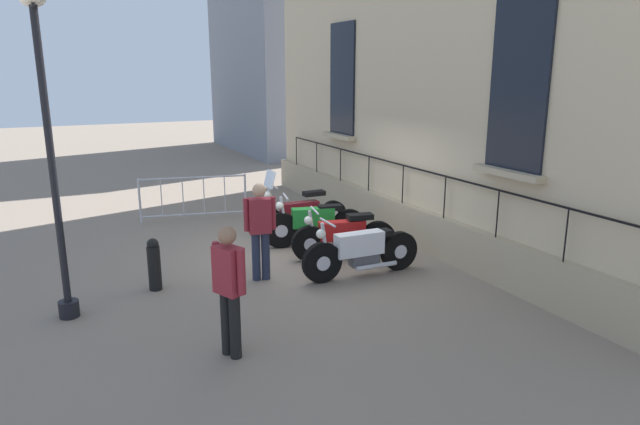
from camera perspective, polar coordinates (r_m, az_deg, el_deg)
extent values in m
plane|color=gray|center=(10.78, -1.06, -4.25)|extent=(60.00, 60.00, 0.00)
cube|color=#C6B28E|center=(11.53, 10.78, 18.02)|extent=(0.60, 12.77, 8.45)
cube|color=tan|center=(11.68, 8.42, -0.92)|extent=(0.20, 12.77, 0.79)
cube|color=black|center=(9.16, 19.54, 12.15)|extent=(0.06, 1.15, 2.59)
cube|color=tan|center=(9.23, 18.50, 3.82)|extent=(0.24, 1.35, 0.10)
cube|color=black|center=(13.71, 2.29, 13.36)|extent=(0.06, 1.15, 2.59)
cube|color=tan|center=(13.76, 1.94, 7.76)|extent=(0.24, 1.35, 0.10)
cube|color=black|center=(11.41, 8.46, 4.76)|extent=(0.03, 10.73, 0.03)
cylinder|color=black|center=(16.13, -2.42, 6.25)|extent=(0.02, 0.02, 0.78)
cylinder|color=black|center=(14.92, -0.34, 5.61)|extent=(0.02, 0.02, 0.78)
cylinder|color=black|center=(13.74, 2.09, 4.85)|extent=(0.02, 0.02, 0.78)
cylinder|color=black|center=(12.59, 4.96, 3.94)|extent=(0.02, 0.02, 0.78)
cylinder|color=black|center=(11.48, 8.39, 2.84)|extent=(0.02, 0.02, 0.78)
cylinder|color=black|center=(10.43, 12.53, 1.50)|extent=(0.02, 0.02, 0.78)
cylinder|color=black|center=(9.45, 17.55, -0.14)|extent=(0.02, 0.02, 0.78)
cylinder|color=black|center=(8.56, 23.67, -2.14)|extent=(0.02, 0.02, 0.78)
cylinder|color=black|center=(11.87, -5.20, -0.99)|extent=(0.62, 0.11, 0.62)
cylinder|color=silver|center=(11.87, -5.20, -0.99)|extent=(0.22, 0.13, 0.22)
cylinder|color=black|center=(12.47, 1.32, -0.19)|extent=(0.62, 0.11, 0.62)
cylinder|color=silver|center=(12.47, 1.32, -0.19)|extent=(0.22, 0.13, 0.22)
cube|color=maroon|center=(12.08, -2.08, 0.32)|extent=(0.84, 0.24, 0.33)
cube|color=#4C4C51|center=(12.18, -1.64, -0.70)|extent=(0.51, 0.20, 0.22)
cube|color=black|center=(12.15, -0.61, 1.96)|extent=(0.47, 0.22, 0.10)
cylinder|color=silver|center=(11.80, -5.01, 0.84)|extent=(0.16, 0.06, 0.78)
cylinder|color=silver|center=(11.73, -4.83, 2.69)|extent=(0.04, 0.53, 0.04)
sphere|color=white|center=(11.73, -5.35, 1.78)|extent=(0.16, 0.16, 0.16)
cylinder|color=silver|center=(12.16, -0.69, -1.25)|extent=(0.76, 0.08, 0.08)
cube|color=silver|center=(11.68, -5.12, 3.39)|extent=(0.12, 0.44, 0.36)
cylinder|color=black|center=(11.09, -3.96, -1.83)|extent=(0.72, 0.27, 0.71)
cylinder|color=silver|center=(11.09, -3.96, -1.83)|extent=(0.27, 0.18, 0.25)
cylinder|color=black|center=(11.36, 2.95, -1.42)|extent=(0.72, 0.27, 0.71)
cylinder|color=silver|center=(11.36, 2.95, -1.42)|extent=(0.27, 0.18, 0.25)
cube|color=#1E842D|center=(11.13, -0.72, -0.50)|extent=(0.87, 0.44, 0.38)
cube|color=#4C4C51|center=(11.22, -0.21, -1.79)|extent=(0.53, 0.31, 0.25)
cube|color=black|center=(11.16, 1.01, 0.51)|extent=(0.51, 0.32, 0.10)
cylinder|color=silver|center=(11.01, -3.73, -0.10)|extent=(0.17, 0.10, 0.69)
cylinder|color=silver|center=(10.93, -3.50, 1.64)|extent=(0.16, 0.53, 0.04)
sphere|color=white|center=(10.96, -4.11, 0.70)|extent=(0.16, 0.16, 0.16)
cylinder|color=silver|center=(11.17, 0.73, -2.54)|extent=(0.75, 0.26, 0.08)
cylinder|color=black|center=(10.31, -1.07, -3.17)|extent=(0.68, 0.26, 0.67)
cylinder|color=silver|center=(10.31, -1.07, -3.17)|extent=(0.26, 0.19, 0.23)
cylinder|color=black|center=(10.67, 5.89, -2.64)|extent=(0.68, 0.26, 0.67)
cylinder|color=silver|center=(10.67, 5.89, -2.64)|extent=(0.26, 0.19, 0.23)
cube|color=red|center=(10.40, 2.22, -1.81)|extent=(0.89, 0.42, 0.35)
cube|color=#4C4C51|center=(10.50, 2.73, -3.06)|extent=(0.54, 0.30, 0.23)
cube|color=black|center=(10.43, 4.08, -0.41)|extent=(0.52, 0.32, 0.10)
cylinder|color=silver|center=(10.23, -0.80, -1.49)|extent=(0.17, 0.09, 0.63)
cylinder|color=silver|center=(10.16, -0.54, 0.22)|extent=(0.15, 0.55, 0.04)
sphere|color=white|center=(10.18, -1.19, -0.81)|extent=(0.16, 0.16, 0.16)
cylinder|color=silver|center=(10.45, 3.80, -3.82)|extent=(0.77, 0.24, 0.08)
cylinder|color=black|center=(9.28, 0.21, -5.09)|extent=(0.69, 0.13, 0.69)
cylinder|color=silver|center=(9.28, 0.21, -5.09)|extent=(0.25, 0.14, 0.24)
cylinder|color=black|center=(9.96, 8.00, -3.87)|extent=(0.69, 0.13, 0.69)
cylinder|color=silver|center=(9.96, 8.00, -3.87)|extent=(0.25, 0.14, 0.24)
cube|color=silver|center=(9.50, 4.01, -3.18)|extent=(0.86, 0.27, 0.39)
cube|color=#4C4C51|center=(9.63, 4.50, -4.63)|extent=(0.52, 0.21, 0.24)
cube|color=black|center=(9.63, 5.85, -2.11)|extent=(0.48, 0.24, 0.10)
cylinder|color=silver|center=(9.20, 0.49, -3.07)|extent=(0.16, 0.06, 0.68)
cylinder|color=silver|center=(9.12, 0.78, -1.01)|extent=(0.05, 0.55, 0.04)
sphere|color=white|center=(9.12, 0.10, -2.18)|extent=(0.16, 0.16, 0.16)
cylinder|color=silver|center=(9.64, 5.74, -5.41)|extent=(0.77, 0.10, 0.08)
cylinder|color=black|center=(8.87, -24.10, -8.90)|extent=(0.28, 0.28, 0.24)
cylinder|color=black|center=(8.33, -25.52, 4.23)|extent=(0.10, 0.10, 4.34)
cylinder|color=black|center=(8.44, -27.07, 18.01)|extent=(0.04, 0.35, 0.04)
cylinder|color=black|center=(8.10, -27.09, 18.24)|extent=(0.04, 0.35, 0.04)
cylinder|color=#B7B7BF|center=(13.44, -7.58, 1.68)|extent=(0.05, 0.05, 1.05)
cylinder|color=#B7B7BF|center=(13.42, -17.81, 1.09)|extent=(0.05, 0.05, 1.05)
cylinder|color=#B7B7BF|center=(13.28, -12.80, 3.47)|extent=(2.35, 0.55, 0.04)
cylinder|color=#B7B7BF|center=(13.46, -12.60, -0.16)|extent=(2.35, 0.55, 0.04)
cylinder|color=#B7B7BF|center=(13.39, -9.63, 1.88)|extent=(0.02, 0.02, 0.87)
cylinder|color=#B7B7BF|center=(13.36, -11.68, 1.76)|extent=(0.02, 0.02, 0.87)
cylinder|color=#B7B7BF|center=(13.36, -13.73, 1.65)|extent=(0.02, 0.02, 0.87)
cylinder|color=#B7B7BF|center=(13.37, -15.79, 1.53)|extent=(0.02, 0.02, 0.87)
cylinder|color=black|center=(9.36, -16.44, -5.44)|extent=(0.21, 0.21, 0.72)
sphere|color=black|center=(9.24, -16.61, -3.09)|extent=(0.19, 0.19, 0.19)
cylinder|color=#23283D|center=(9.43, -6.50, -4.46)|extent=(0.14, 0.14, 0.82)
cylinder|color=#23283D|center=(9.45, -5.53, -4.39)|extent=(0.14, 0.14, 0.82)
cube|color=maroon|center=(9.24, -6.13, -0.32)|extent=(0.40, 0.29, 0.58)
sphere|color=tan|center=(9.14, -6.20, 2.29)|extent=(0.22, 0.22, 0.22)
cylinder|color=maroon|center=(9.21, -7.49, -0.23)|extent=(0.09, 0.09, 0.55)
cylinder|color=maroon|center=(9.27, -4.79, -0.07)|extent=(0.09, 0.09, 0.55)
cylinder|color=black|center=(7.01, -8.60, -11.35)|extent=(0.14, 0.14, 0.82)
cylinder|color=black|center=(7.12, -9.46, -10.96)|extent=(0.14, 0.14, 0.82)
cube|color=maroon|center=(6.79, -9.27, -5.79)|extent=(0.34, 0.42, 0.58)
sphere|color=#8C664C|center=(6.66, -9.41, -2.29)|extent=(0.22, 0.22, 0.22)
cylinder|color=maroon|center=(6.62, -8.04, -6.00)|extent=(0.09, 0.09, 0.55)
cylinder|color=maroon|center=(6.94, -10.45, -5.14)|extent=(0.09, 0.09, 0.55)
cube|color=gray|center=(25.21, -4.23, 19.04)|extent=(4.06, 7.38, 11.09)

